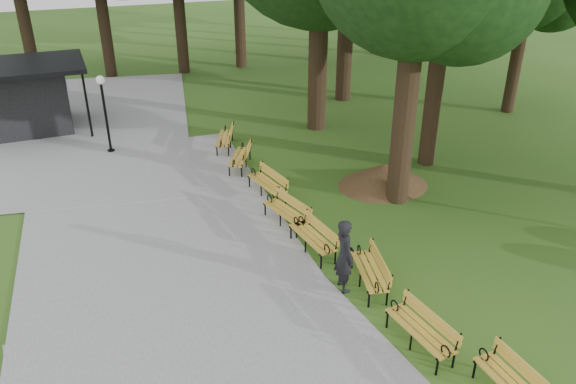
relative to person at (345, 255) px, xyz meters
name	(u,v)px	position (x,y,z in m)	size (l,w,h in m)	color
ground	(328,273)	(-0.08, 0.73, -0.97)	(100.00, 100.00, 0.00)	#2E5919
path	(154,244)	(-4.08, 3.73, -0.94)	(12.00, 38.00, 0.06)	gray
person	(345,255)	(0.00, 0.00, 0.00)	(0.70, 0.46, 1.93)	black
kiosk	(23,97)	(-7.53, 15.15, 0.48)	(4.62, 4.02, 2.89)	black
lamp_post	(103,98)	(-4.52, 11.25, 1.23)	(0.32, 0.32, 3.03)	black
dirt_mound	(384,175)	(3.90, 4.78, -0.56)	(2.66, 2.66, 0.80)	#47301C
bench_1	(420,331)	(0.58, -2.48, -0.53)	(1.90, 0.64, 0.88)	gold
bench_2	(369,271)	(0.63, -0.15, -0.53)	(1.90, 0.64, 0.88)	gold
bench_3	(312,238)	(-0.04, 1.82, -0.53)	(1.90, 0.64, 0.88)	gold
bench_4	(286,212)	(-0.18, 3.44, -0.53)	(1.90, 0.64, 0.88)	gold
bench_5	(267,183)	(-0.07, 5.50, -0.53)	(1.90, 0.64, 0.88)	gold
bench_6	(240,157)	(-0.26, 7.94, -0.53)	(1.90, 0.64, 0.88)	gold
bench_7	(225,138)	(-0.26, 9.97, -0.53)	(1.90, 0.64, 0.88)	gold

